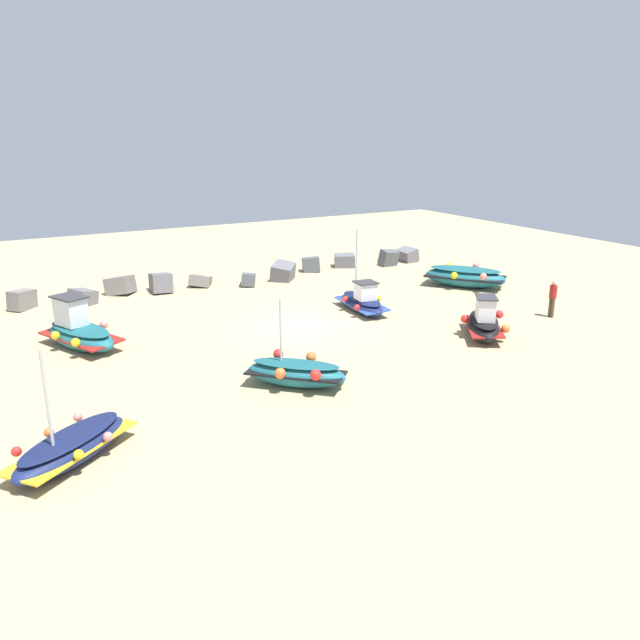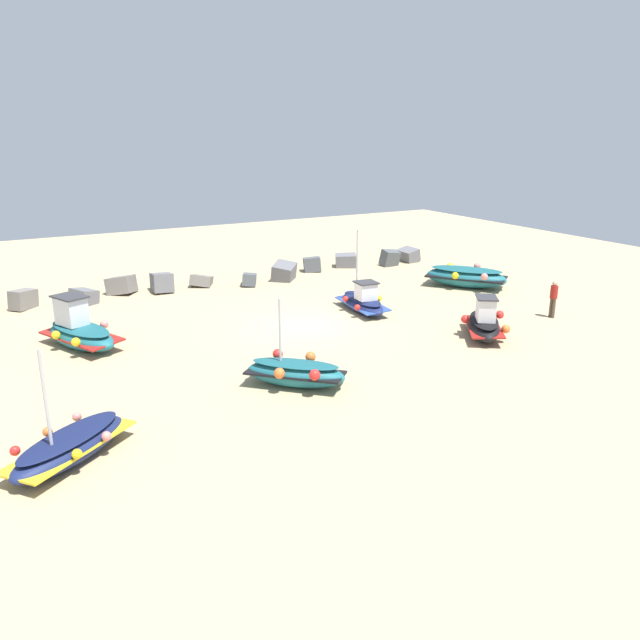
{
  "view_description": "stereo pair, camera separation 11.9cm",
  "coord_description": "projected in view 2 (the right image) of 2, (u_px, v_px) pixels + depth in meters",
  "views": [
    {
      "loc": [
        -11.7,
        -22.31,
        7.94
      ],
      "look_at": [
        -0.46,
        -2.26,
        0.9
      ],
      "focal_mm": 35.2,
      "sensor_mm": 36.0,
      "label": 1
    },
    {
      "loc": [
        -11.6,
        -22.37,
        7.94
      ],
      "look_at": [
        -0.46,
        -2.26,
        0.9
      ],
      "focal_mm": 35.2,
      "sensor_mm": 36.0,
      "label": 2
    }
  ],
  "objects": [
    {
      "name": "fishing_boat_3",
      "position": [
        295.0,
        372.0,
        20.06
      ],
      "size": [
        3.22,
        3.19,
        2.91
      ],
      "rotation": [
        0.0,
        0.0,
        5.51
      ],
      "color": "#1E6670",
      "rests_on": "ground_plane"
    },
    {
      "name": "breakwater_rocks",
      "position": [
        221.0,
        277.0,
        33.1
      ],
      "size": [
        25.1,
        3.17,
        1.33
      ],
      "color": "slate",
      "rests_on": "ground_plane"
    },
    {
      "name": "fishing_boat_5",
      "position": [
        80.0,
        331.0,
        23.62
      ],
      "size": [
        2.78,
        3.96,
        1.97
      ],
      "rotation": [
        0.0,
        0.0,
        1.98
      ],
      "color": "#1E6670",
      "rests_on": "ground_plane"
    },
    {
      "name": "fishing_boat_4",
      "position": [
        363.0,
        302.0,
        28.26
      ],
      "size": [
        1.82,
        3.51,
        3.67
      ],
      "rotation": [
        0.0,
        0.0,
        4.62
      ],
      "color": "navy",
      "rests_on": "ground_plane"
    },
    {
      "name": "person_walking",
      "position": [
        554.0,
        296.0,
        27.2
      ],
      "size": [
        0.32,
        0.32,
        1.65
      ],
      "rotation": [
        0.0,
        0.0,
        3.08
      ],
      "color": "brown",
      "rests_on": "ground_plane"
    },
    {
      "name": "fishing_boat_1",
      "position": [
        70.0,
        446.0,
        15.55
      ],
      "size": [
        3.59,
        3.17,
        3.13
      ],
      "rotation": [
        0.0,
        0.0,
        0.66
      ],
      "color": "navy",
      "rests_on": "ground_plane"
    },
    {
      "name": "fishing_boat_2",
      "position": [
        466.0,
        276.0,
        32.59
      ],
      "size": [
        3.82,
        4.32,
        1.14
      ],
      "rotation": [
        0.0,
        0.0,
        2.21
      ],
      "color": "#1E6670",
      "rests_on": "ground_plane"
    },
    {
      "name": "ground_plane",
      "position": [
        304.0,
        325.0,
        26.4
      ],
      "size": [
        57.89,
        57.89,
        0.0
      ],
      "primitive_type": "plane",
      "color": "tan"
    },
    {
      "name": "fishing_boat_0",
      "position": [
        484.0,
        324.0,
        24.78
      ],
      "size": [
        2.81,
        3.28,
        1.73
      ],
      "rotation": [
        0.0,
        0.0,
        4.1
      ],
      "color": "black",
      "rests_on": "ground_plane"
    }
  ]
}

